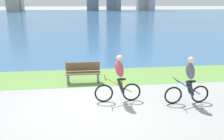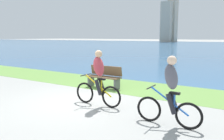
% 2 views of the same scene
% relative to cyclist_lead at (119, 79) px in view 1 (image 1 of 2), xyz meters
% --- Properties ---
extents(ground_plane, '(300.00, 300.00, 0.00)m').
position_rel_cyclist_lead_xyz_m(ground_plane, '(-0.90, -0.11, -0.84)').
color(ground_plane, '#9E9E99').
extents(grass_strip_bayside, '(120.00, 2.66, 0.01)m').
position_rel_cyclist_lead_xyz_m(grass_strip_bayside, '(-0.90, 2.91, -0.84)').
color(grass_strip_bayside, '#6B9947').
rests_on(grass_strip_bayside, ground).
extents(bay_water_surface, '(300.00, 85.95, 0.00)m').
position_rel_cyclist_lead_xyz_m(bay_water_surface, '(-0.90, 47.21, -0.84)').
color(bay_water_surface, '#386693').
rests_on(bay_water_surface, ground).
extents(cyclist_lead, '(1.66, 0.52, 1.70)m').
position_rel_cyclist_lead_xyz_m(cyclist_lead, '(0.00, 0.00, 0.00)').
color(cyclist_lead, black).
rests_on(cyclist_lead, ground).
extents(cyclist_trailing, '(1.61, 0.52, 1.68)m').
position_rel_cyclist_lead_xyz_m(cyclist_trailing, '(2.37, -0.43, -0.01)').
color(cyclist_trailing, black).
rests_on(cyclist_trailing, ground).
extents(bench_near_path, '(1.50, 0.47, 0.90)m').
position_rel_cyclist_lead_xyz_m(bench_near_path, '(-1.27, 2.19, -0.39)').
color(bench_near_path, brown).
rests_on(bench_near_path, ground).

